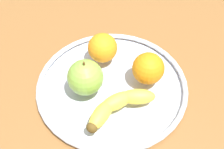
# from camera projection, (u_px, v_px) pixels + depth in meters

# --- Properties ---
(ground_plane) EXTENTS (1.65, 1.65, 0.04)m
(ground_plane) POSITION_uv_depth(u_px,v_px,m) (112.00, 93.00, 0.71)
(ground_plane) COLOR brown
(fruit_bowl) EXTENTS (0.35, 0.35, 0.02)m
(fruit_bowl) POSITION_uv_depth(u_px,v_px,m) (112.00, 85.00, 0.69)
(fruit_bowl) COLOR silver
(fruit_bowl) RESTS_ON ground_plane
(banana) EXTENTS (0.18, 0.08, 0.03)m
(banana) POSITION_uv_depth(u_px,v_px,m) (118.00, 105.00, 0.62)
(banana) COLOR yellow
(banana) RESTS_ON fruit_bowl
(apple) EXTENTS (0.08, 0.08, 0.09)m
(apple) POSITION_uv_depth(u_px,v_px,m) (85.00, 77.00, 0.64)
(apple) COLOR #81B642
(apple) RESTS_ON fruit_bowl
(orange_center) EXTENTS (0.07, 0.07, 0.07)m
(orange_center) POSITION_uv_depth(u_px,v_px,m) (103.00, 48.00, 0.71)
(orange_center) COLOR orange
(orange_center) RESTS_ON fruit_bowl
(orange_front_right) EXTENTS (0.07, 0.07, 0.07)m
(orange_front_right) POSITION_uv_depth(u_px,v_px,m) (148.00, 68.00, 0.66)
(orange_front_right) COLOR orange
(orange_front_right) RESTS_ON fruit_bowl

